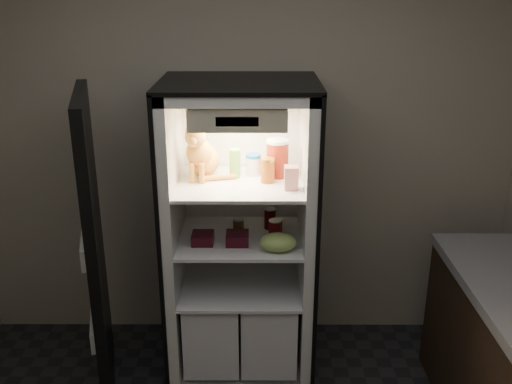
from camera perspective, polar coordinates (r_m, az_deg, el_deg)
room_shell at (r=1.98m, az=-2.87°, el=-2.56°), size 3.60×3.60×3.60m
refrigerator at (r=3.59m, az=-1.53°, el=-6.18°), size 0.90×0.72×1.88m
fridge_door at (r=3.43m, az=-15.75°, el=-6.00°), size 0.27×0.86×1.85m
tabby_cat at (r=3.38m, az=-5.46°, el=3.69°), size 0.31×0.36×0.37m
parmesan_shaker at (r=3.39m, az=-2.12°, el=2.90°), size 0.07×0.07×0.17m
mayo_tub at (r=3.44m, az=-0.27°, el=2.77°), size 0.09×0.09×0.13m
salsa_jar at (r=3.31m, az=1.16°, el=2.19°), size 0.08×0.08×0.15m
pepper_jar at (r=3.40m, az=2.15°, el=3.40°), size 0.13×0.13×0.23m
cream_carton at (r=3.20m, az=3.55°, el=1.42°), size 0.08×0.08×0.13m
soda_can_a at (r=3.55m, az=1.41°, el=-2.66°), size 0.07×0.07×0.13m
soda_can_b at (r=3.45m, az=2.15°, el=-3.56°), size 0.06×0.06×0.11m
soda_can_c at (r=3.37m, az=1.91°, el=-3.92°), size 0.08×0.08×0.14m
condiment_jar at (r=3.50m, az=-1.76°, el=-3.37°), size 0.07×0.07×0.09m
grape_bag at (r=3.27m, az=2.24°, el=-5.04°), size 0.21×0.15×0.11m
berry_box_left at (r=3.38m, az=-5.34°, el=-4.63°), size 0.13×0.13×0.06m
berry_box_right at (r=3.36m, az=-1.87°, el=-4.65°), size 0.13×0.13×0.07m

